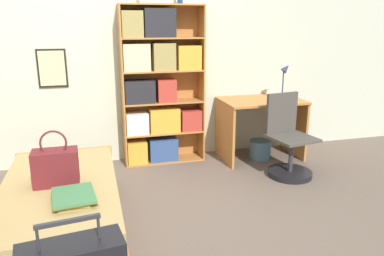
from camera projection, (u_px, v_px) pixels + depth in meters
The scene contains 10 objects.
ground_plane at pixel (142, 218), 3.33m from camera, with size 14.00×14.00×0.00m, color #66564C.
wall_back at pixel (119, 56), 4.45m from camera, with size 10.00×0.09×2.60m.
bed at pixel (61, 206), 3.12m from camera, with size 0.95×1.82×0.41m.
handbag at pixel (56, 167), 3.02m from camera, with size 0.35×0.20×0.46m.
book_stack_on_bed at pixel (74, 198), 2.73m from camera, with size 0.34×0.38×0.07m.
bookcase at pixel (158, 87), 4.47m from camera, with size 0.98×0.29×1.89m.
desk at pixel (261, 119), 4.73m from camera, with size 1.00×0.68×0.76m.
desk_lamp at pixel (285, 75), 4.64m from camera, with size 0.15×0.10×0.45m.
desk_chair at pixel (288, 150), 4.23m from camera, with size 0.52×0.52×0.92m.
waste_bin at pixel (260, 150), 4.77m from camera, with size 0.27×0.27×0.24m.
Camera 1 is at (-0.35, -3.00, 1.67)m, focal length 35.00 mm.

